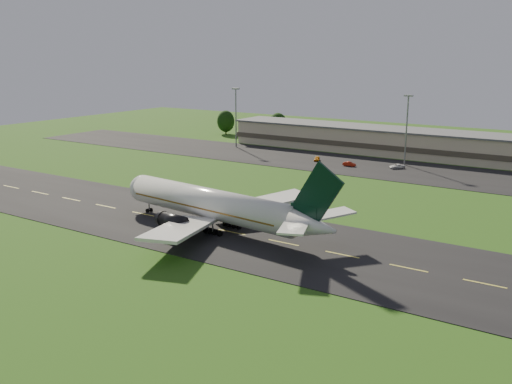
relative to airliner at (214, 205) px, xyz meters
The scene contains 10 objects.
ground 6.08m from the airliner, ahead, with size 360.00×360.00×0.00m, color #234711.
taxiway 6.04m from the airliner, ahead, with size 220.00×30.00×0.10m, color black.
apron 72.35m from the airliner, 86.90° to the left, with size 260.00×30.00×0.10m, color black.
airliner is the anchor object (origin of this frame).
terminal 96.83m from the airliner, 83.89° to the left, with size 145.00×16.00×8.40m.
light_mast_west 95.35m from the airliner, 122.53° to the left, with size 2.40×1.20×20.35m.
light_mast_centre 80.99m from the airliner, 83.65° to the left, with size 2.40×1.20×20.35m.
service_vehicle_a 73.75m from the airliner, 102.18° to the left, with size 1.53×3.80×1.29m, color orange.
service_vehicle_b 69.79m from the airliner, 93.14° to the left, with size 1.32×3.80×1.25m, color #A51D0B.
service_vehicle_c 74.46m from the airliner, 83.12° to the left, with size 2.05×4.45×1.24m, color white.
Camera 1 is at (57.90, -80.74, 31.83)m, focal length 40.00 mm.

